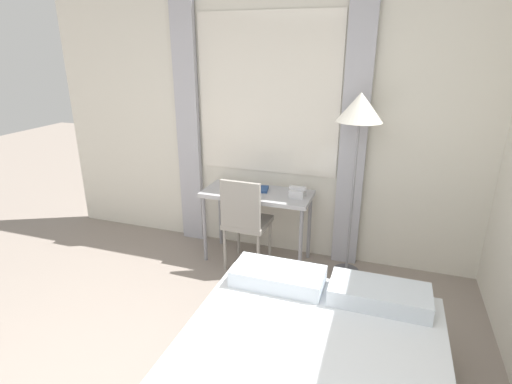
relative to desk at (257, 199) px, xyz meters
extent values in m
cube|color=silver|center=(0.10, 0.32, 0.70)|extent=(4.92, 0.05, 2.70)
cube|color=white|center=(0.00, 0.28, 0.95)|extent=(1.40, 0.01, 1.50)
cube|color=#B2B2BC|center=(-0.84, 0.24, 0.65)|extent=(0.24, 0.06, 2.60)
cube|color=#B2B2BC|center=(0.84, 0.24, 0.65)|extent=(0.24, 0.06, 2.60)
cube|color=#B2B2B7|center=(0.00, 0.00, 0.06)|extent=(1.05, 0.47, 0.04)
cylinder|color=gray|center=(-0.48, -0.19, -0.31)|extent=(0.04, 0.04, 0.68)
cylinder|color=gray|center=(0.48, -0.19, -0.31)|extent=(0.04, 0.04, 0.68)
cylinder|color=gray|center=(-0.48, 0.19, -0.31)|extent=(0.04, 0.04, 0.68)
cylinder|color=gray|center=(0.48, 0.19, -0.31)|extent=(0.04, 0.04, 0.68)
cube|color=gray|center=(-0.05, -0.13, -0.20)|extent=(0.41, 0.41, 0.05)
cube|color=gray|center=(-0.06, -0.31, 0.05)|extent=(0.38, 0.05, 0.44)
cylinder|color=gray|center=(-0.23, -0.30, -0.44)|extent=(0.03, 0.03, 0.43)
cylinder|color=gray|center=(0.11, -0.31, -0.44)|extent=(0.03, 0.03, 0.43)
cylinder|color=gray|center=(-0.22, 0.04, -0.44)|extent=(0.03, 0.03, 0.43)
cylinder|color=gray|center=(0.12, 0.03, -0.44)|extent=(0.03, 0.03, 0.43)
cube|color=silver|center=(0.51, -1.04, -0.15)|extent=(0.65, 0.32, 0.12)
cube|color=silver|center=(1.20, -1.04, -0.15)|extent=(0.65, 0.32, 0.12)
cylinder|color=#4C4C51|center=(0.89, 0.01, -0.63)|extent=(0.24, 0.24, 0.03)
cylinder|color=gray|center=(0.89, 0.01, 0.09)|extent=(0.02, 0.02, 1.42)
cone|color=silver|center=(0.89, 0.01, 0.92)|extent=(0.39, 0.39, 0.24)
cube|color=silver|center=(0.39, 0.00, 0.11)|extent=(0.14, 0.14, 0.07)
cube|color=silver|center=(0.39, 0.00, 0.16)|extent=(0.16, 0.05, 0.02)
cube|color=navy|center=(-0.04, 0.04, 0.09)|extent=(0.29, 0.22, 0.02)
cube|color=white|center=(-0.04, 0.04, 0.09)|extent=(0.27, 0.20, 0.01)
camera|label=1|loc=(1.16, -3.42, 1.38)|focal=28.00mm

